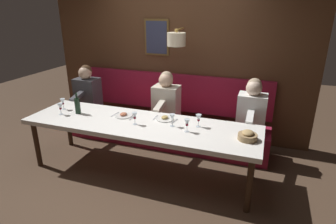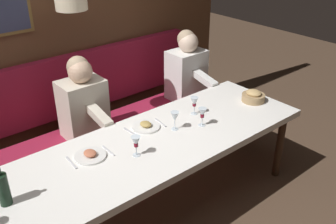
{
  "view_description": "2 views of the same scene",
  "coord_description": "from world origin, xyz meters",
  "px_view_note": "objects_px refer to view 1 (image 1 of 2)",
  "views": [
    {
      "loc": [
        -3.09,
        -1.5,
        2.18
      ],
      "look_at": [
        0.05,
        -0.37,
        0.92
      ],
      "focal_mm": 30.21,
      "sensor_mm": 36.0,
      "label": 1
    },
    {
      "loc": [
        -2.05,
        1.39,
        2.36
      ],
      "look_at": [
        0.05,
        -0.37,
        0.92
      ],
      "focal_mm": 40.78,
      "sensor_mm": 36.0,
      "label": 2
    }
  ],
  "objects_px": {
    "diner_middle": "(87,90)",
    "wine_glass_5": "(199,118)",
    "dining_table": "(140,127)",
    "wine_glass_3": "(187,123)",
    "wine_glass_4": "(135,116)",
    "wine_glass_1": "(63,102)",
    "wine_bottle": "(78,106)",
    "wine_glass_0": "(172,118)",
    "wine_glass_2": "(60,107)",
    "diner_near": "(166,98)",
    "diner_nearest": "(252,108)",
    "bread_bowl": "(248,136)"
  },
  "relations": [
    {
      "from": "diner_middle",
      "to": "wine_glass_5",
      "type": "bearing_deg",
      "value": -109.01
    },
    {
      "from": "diner_middle",
      "to": "wine_glass_2",
      "type": "bearing_deg",
      "value": -166.17
    },
    {
      "from": "diner_nearest",
      "to": "wine_glass_2",
      "type": "relative_size",
      "value": 4.82
    },
    {
      "from": "dining_table",
      "to": "wine_glass_0",
      "type": "xyz_separation_m",
      "value": [
        0.04,
        -0.44,
        0.17
      ]
    },
    {
      "from": "dining_table",
      "to": "wine_glass_2",
      "type": "relative_size",
      "value": 19.0
    },
    {
      "from": "wine_glass_0",
      "to": "bread_bowl",
      "type": "relative_size",
      "value": 0.75
    },
    {
      "from": "diner_nearest",
      "to": "wine_glass_0",
      "type": "relative_size",
      "value": 4.82
    },
    {
      "from": "diner_middle",
      "to": "wine_glass_4",
      "type": "xyz_separation_m",
      "value": [
        -0.95,
        -1.38,
        0.04
      ]
    },
    {
      "from": "wine_glass_3",
      "to": "wine_glass_4",
      "type": "distance_m",
      "value": 0.69
    },
    {
      "from": "diner_nearest",
      "to": "wine_glass_5",
      "type": "height_order",
      "value": "diner_nearest"
    },
    {
      "from": "wine_glass_0",
      "to": "wine_glass_2",
      "type": "relative_size",
      "value": 1.0
    },
    {
      "from": "diner_near",
      "to": "wine_bottle",
      "type": "bearing_deg",
      "value": 130.28
    },
    {
      "from": "diner_middle",
      "to": "wine_bottle",
      "type": "xyz_separation_m",
      "value": [
        -0.86,
        -0.44,
        0.04
      ]
    },
    {
      "from": "wine_glass_1",
      "to": "wine_glass_5",
      "type": "xyz_separation_m",
      "value": [
        0.05,
        -2.04,
        -0.0
      ]
    },
    {
      "from": "dining_table",
      "to": "diner_middle",
      "type": "height_order",
      "value": "diner_middle"
    },
    {
      "from": "wine_glass_0",
      "to": "wine_bottle",
      "type": "bearing_deg",
      "value": 90.72
    },
    {
      "from": "wine_glass_0",
      "to": "wine_glass_2",
      "type": "bearing_deg",
      "value": 94.79
    },
    {
      "from": "diner_nearest",
      "to": "wine_glass_0",
      "type": "bearing_deg",
      "value": 132.82
    },
    {
      "from": "diner_nearest",
      "to": "wine_glass_1",
      "type": "bearing_deg",
      "value": 106.77
    },
    {
      "from": "dining_table",
      "to": "diner_middle",
      "type": "bearing_deg",
      "value": 58.1
    },
    {
      "from": "dining_table",
      "to": "bread_bowl",
      "type": "height_order",
      "value": "bread_bowl"
    },
    {
      "from": "wine_glass_4",
      "to": "bread_bowl",
      "type": "xyz_separation_m",
      "value": [
        0.03,
        -1.41,
        -0.07
      ]
    },
    {
      "from": "wine_bottle",
      "to": "diner_middle",
      "type": "bearing_deg",
      "value": 27.16
    },
    {
      "from": "diner_near",
      "to": "wine_glass_0",
      "type": "distance_m",
      "value": 0.93
    },
    {
      "from": "bread_bowl",
      "to": "wine_glass_1",
      "type": "bearing_deg",
      "value": 87.22
    },
    {
      "from": "dining_table",
      "to": "wine_glass_2",
      "type": "distance_m",
      "value": 1.19
    },
    {
      "from": "wine_glass_0",
      "to": "wine_glass_3",
      "type": "distance_m",
      "value": 0.24
    },
    {
      "from": "wine_glass_2",
      "to": "wine_glass_5",
      "type": "xyz_separation_m",
      "value": [
        0.23,
        -1.93,
        -0.0
      ]
    },
    {
      "from": "diner_nearest",
      "to": "diner_near",
      "type": "distance_m",
      "value": 1.3
    },
    {
      "from": "wine_glass_1",
      "to": "wine_bottle",
      "type": "relative_size",
      "value": 0.55
    },
    {
      "from": "wine_glass_4",
      "to": "wine_glass_5",
      "type": "distance_m",
      "value": 0.81
    },
    {
      "from": "diner_nearest",
      "to": "wine_glass_4",
      "type": "distance_m",
      "value": 1.68
    },
    {
      "from": "diner_middle",
      "to": "wine_glass_5",
      "type": "distance_m",
      "value": 2.29
    },
    {
      "from": "dining_table",
      "to": "wine_glass_2",
      "type": "bearing_deg",
      "value": 94.78
    },
    {
      "from": "wine_glass_0",
      "to": "wine_glass_1",
      "type": "height_order",
      "value": "same"
    },
    {
      "from": "dining_table",
      "to": "wine_glass_4",
      "type": "distance_m",
      "value": 0.19
    },
    {
      "from": "diner_near",
      "to": "wine_glass_1",
      "type": "height_order",
      "value": "diner_near"
    },
    {
      "from": "dining_table",
      "to": "diner_middle",
      "type": "distance_m",
      "value": 1.67
    },
    {
      "from": "wine_glass_4",
      "to": "bread_bowl",
      "type": "bearing_deg",
      "value": -88.8
    },
    {
      "from": "diner_middle",
      "to": "wine_glass_4",
      "type": "relative_size",
      "value": 4.82
    },
    {
      "from": "wine_glass_3",
      "to": "wine_bottle",
      "type": "xyz_separation_m",
      "value": [
        0.08,
        1.63,
        0.0
      ]
    },
    {
      "from": "wine_glass_1",
      "to": "bread_bowl",
      "type": "height_order",
      "value": "wine_glass_1"
    },
    {
      "from": "wine_glass_3",
      "to": "bread_bowl",
      "type": "bearing_deg",
      "value": -88.25
    },
    {
      "from": "dining_table",
      "to": "diner_near",
      "type": "relative_size",
      "value": 3.94
    },
    {
      "from": "diner_nearest",
      "to": "wine_glass_2",
      "type": "distance_m",
      "value": 2.71
    },
    {
      "from": "diner_middle",
      "to": "wine_glass_0",
      "type": "height_order",
      "value": "diner_middle"
    },
    {
      "from": "wine_bottle",
      "to": "bread_bowl",
      "type": "height_order",
      "value": "wine_bottle"
    },
    {
      "from": "wine_glass_2",
      "to": "wine_glass_5",
      "type": "bearing_deg",
      "value": -83.11
    },
    {
      "from": "dining_table",
      "to": "wine_bottle",
      "type": "xyz_separation_m",
      "value": [
        0.02,
        0.97,
        0.17
      ]
    },
    {
      "from": "dining_table",
      "to": "wine_bottle",
      "type": "bearing_deg",
      "value": 88.88
    }
  ]
}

